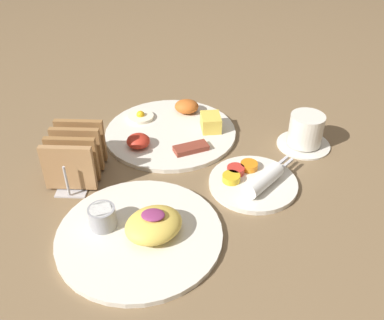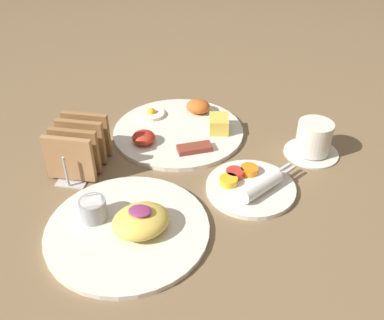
{
  "view_description": "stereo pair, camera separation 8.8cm",
  "coord_description": "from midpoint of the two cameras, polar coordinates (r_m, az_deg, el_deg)",
  "views": [
    {
      "loc": [
        0.07,
        -0.67,
        0.55
      ],
      "look_at": [
        0.04,
        0.04,
        0.03
      ],
      "focal_mm": 40.0,
      "sensor_mm": 36.0,
      "label": 1
    },
    {
      "loc": [
        0.16,
        -0.66,
        0.55
      ],
      "look_at": [
        0.04,
        0.04,
        0.03
      ],
      "focal_mm": 40.0,
      "sensor_mm": 36.0,
      "label": 2
    }
  ],
  "objects": [
    {
      "name": "coffee_cup",
      "position": [
        0.98,
        18.39,
        2.48
      ],
      "size": [
        0.12,
        0.12,
        0.08
      ],
      "color": "silver",
      "rests_on": "ground_plane"
    },
    {
      "name": "toast_rack",
      "position": [
        0.9,
        -12.2,
        1.53
      ],
      "size": [
        0.1,
        0.15,
        0.1
      ],
      "color": "#B7B7BC",
      "rests_on": "ground_plane"
    },
    {
      "name": "ground_plane",
      "position": [
        0.87,
        -0.37,
        -2.93
      ],
      "size": [
        3.0,
        3.0,
        0.0
      ],
      "primitive_type": "plane",
      "color": "brown"
    },
    {
      "name": "plate_breakfast",
      "position": [
        1.02,
        0.9,
        4.1
      ],
      "size": [
        0.31,
        0.31,
        0.05
      ],
      "color": "silver",
      "rests_on": "ground_plane"
    },
    {
      "name": "plate_condiments",
      "position": [
        0.86,
        10.83,
        -3.56
      ],
      "size": [
        0.18,
        0.18,
        0.04
      ],
      "color": "silver",
      "rests_on": "ground_plane"
    },
    {
      "name": "plate_foreground",
      "position": [
        0.76,
        -5.19,
        -8.81
      ],
      "size": [
        0.29,
        0.29,
        0.06
      ],
      "color": "silver",
      "rests_on": "ground_plane"
    }
  ]
}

